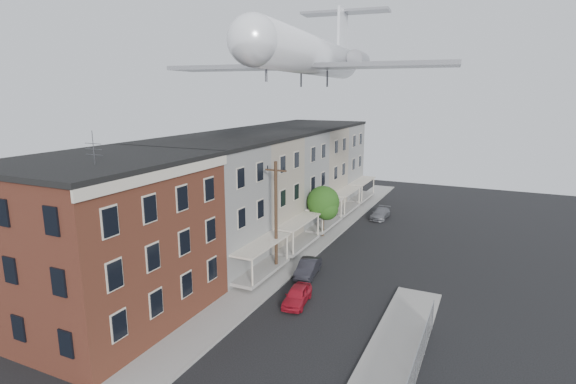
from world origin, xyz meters
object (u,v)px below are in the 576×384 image
object	(u,v)px
car_mid	(308,268)
car_near	(297,295)
utility_pole	(276,216)
street_tree	(324,204)
car_far	(380,214)
airplane	(313,55)

from	to	relation	value
car_mid	car_near	bearing A→B (deg)	-83.12
utility_pole	street_tree	xyz separation A→B (m)	(0.33, 9.92, -1.22)
car_near	car_far	world-z (taller)	car_near
utility_pole	car_near	size ratio (longest dim) A/B	2.54
car_mid	car_far	distance (m)	18.73
street_tree	airplane	size ratio (longest dim) A/B	0.20
utility_pole	car_mid	xyz separation A→B (m)	(2.57, 0.44, -4.04)
car_far	airplane	bearing A→B (deg)	-99.33
car_near	airplane	xyz separation A→B (m)	(-2.68, 9.04, 16.44)
car_near	car_far	distance (m)	23.50
car_far	street_tree	bearing A→B (deg)	-109.39
airplane	utility_pole	bearing A→B (deg)	-103.14
street_tree	airplane	world-z (taller)	airplane
street_tree	utility_pole	bearing A→B (deg)	-91.89
car_far	airplane	distance (m)	22.07
car_near	car_mid	distance (m)	4.96
car_near	airplane	bearing A→B (deg)	99.35
utility_pole	car_near	bearing A→B (deg)	-49.25
utility_pole	airplane	distance (m)	13.26
street_tree	car_near	world-z (taller)	street_tree
utility_pole	car_mid	size ratio (longest dim) A/B	2.34
utility_pole	car_far	world-z (taller)	utility_pole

